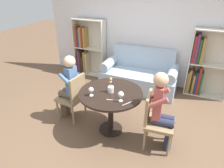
{
  "coord_description": "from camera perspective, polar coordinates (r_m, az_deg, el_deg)",
  "views": [
    {
      "loc": [
        1.1,
        -2.48,
        2.35
      ],
      "look_at": [
        0.0,
        0.05,
        0.88
      ],
      "focal_mm": 32.0,
      "sensor_mm": 36.0,
      "label": 1
    }
  ],
  "objects": [
    {
      "name": "ground_plane",
      "position": [
        3.59,
        -0.33,
        -12.84
      ],
      "size": [
        16.0,
        16.0,
        0.0
      ],
      "primitive_type": "plane",
      "color": "brown"
    },
    {
      "name": "bookshelf_left",
      "position": [
        5.43,
        -7.3,
        9.83
      ],
      "size": [
        0.84,
        0.28,
        1.47
      ],
      "color": "silver",
      "rests_on": "ground_plane"
    },
    {
      "name": "round_table",
      "position": [
        3.22,
        -0.36,
        -4.42
      ],
      "size": [
        1.02,
        1.02,
        0.76
      ],
      "color": "black",
      "rests_on": "ground_plane"
    },
    {
      "name": "chair_right",
      "position": [
        3.08,
        12.16,
        -9.71
      ],
      "size": [
        0.46,
        0.46,
        0.9
      ],
      "rotation": [
        0.0,
        0.0,
        1.66
      ],
      "color": "#937A56",
      "rests_on": "ground_plane"
    },
    {
      "name": "couch",
      "position": [
        4.76,
        7.82,
        2.4
      ],
      "size": [
        1.72,
        0.8,
        0.92
      ],
      "color": "#9EB2C6",
      "rests_on": "ground_plane"
    },
    {
      "name": "fork_left_setting",
      "position": [
        2.88,
        4.42,
        -5.52
      ],
      "size": [
        0.11,
        0.17,
        0.0
      ],
      "color": "silver",
      "rests_on": "round_table"
    },
    {
      "name": "person_right",
      "position": [
        2.98,
        14.19,
        -7.21
      ],
      "size": [
        0.44,
        0.36,
        1.25
      ],
      "rotation": [
        0.0,
        0.0,
        1.66
      ],
      "color": "#282D47",
      "rests_on": "ground_plane"
    },
    {
      "name": "chair_left",
      "position": [
        3.62,
        -10.96,
        -3.33
      ],
      "size": [
        0.46,
        0.46,
        0.9
      ],
      "rotation": [
        0.0,
        0.0,
        -1.68
      ],
      "color": "#937A56",
      "rests_on": "ground_plane"
    },
    {
      "name": "bookshelf_right",
      "position": [
        4.74,
        24.59,
        4.68
      ],
      "size": [
        0.84,
        0.28,
        1.47
      ],
      "color": "silver",
      "rests_on": "ground_plane"
    },
    {
      "name": "wine_glass_right",
      "position": [
        2.88,
        2.56,
        -3.04
      ],
      "size": [
        0.09,
        0.09,
        0.15
      ],
      "color": "white",
      "rests_on": "round_table"
    },
    {
      "name": "knife_left_setting",
      "position": [
        2.95,
        0.2,
        -4.54
      ],
      "size": [
        0.18,
        0.07,
        0.0
      ],
      "color": "silver",
      "rests_on": "round_table"
    },
    {
      "name": "back_wall",
      "position": [
        4.82,
        10.13,
        15.64
      ],
      "size": [
        5.2,
        0.05,
        2.7
      ],
      "color": "silver",
      "rests_on": "ground_plane"
    },
    {
      "name": "wine_glass_left",
      "position": [
        3.03,
        -5.99,
        -1.69
      ],
      "size": [
        0.08,
        0.08,
        0.14
      ],
      "color": "white",
      "rests_on": "round_table"
    },
    {
      "name": "flower_vase",
      "position": [
        3.11,
        -0.34,
        -1.03
      ],
      "size": [
        0.1,
        0.1,
        0.25
      ],
      "color": "silver",
      "rests_on": "round_table"
    },
    {
      "name": "person_left",
      "position": [
        3.6,
        -12.22,
        -0.7
      ],
      "size": [
        0.44,
        0.37,
        1.24
      ],
      "rotation": [
        0.0,
        0.0,
        -1.68
      ],
      "color": "brown",
      "rests_on": "ground_plane"
    }
  ]
}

